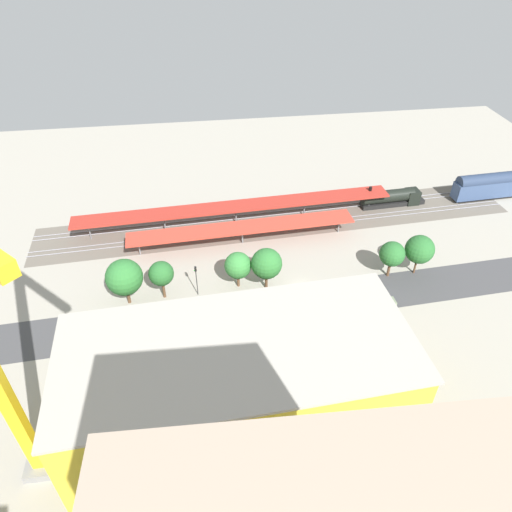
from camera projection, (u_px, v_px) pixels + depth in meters
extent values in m
plane|color=#9E998C|center=(300.00, 288.00, 84.61)|extent=(165.30, 165.30, 0.00)
cube|color=#665E54|center=(278.00, 220.00, 102.36)|extent=(103.90, 19.16, 0.01)
cube|color=#424244|center=(305.00, 302.00, 81.66)|extent=(103.65, 14.62, 0.01)
cube|color=#9E9EA8|center=(276.00, 211.00, 104.99)|extent=(103.17, 5.76, 0.12)
cube|color=#9E9EA8|center=(277.00, 215.00, 103.86)|extent=(103.17, 5.76, 0.12)
cube|color=#9E9EA8|center=(280.00, 225.00, 100.65)|extent=(103.17, 5.76, 0.12)
cube|color=#9E9EA8|center=(281.00, 228.00, 99.51)|extent=(103.17, 5.76, 0.12)
cube|color=#C63D2D|center=(242.00, 228.00, 93.39)|extent=(45.88, 7.31, 0.34)
cylinder|color=slate|center=(339.00, 225.00, 97.75)|extent=(0.30, 0.30, 3.60)
cylinder|color=slate|center=(242.00, 236.00, 94.59)|extent=(0.30, 0.30, 3.60)
cylinder|color=slate|center=(139.00, 247.00, 91.43)|extent=(0.30, 0.30, 3.60)
cube|color=#A82D23|center=(236.00, 206.00, 98.95)|extent=(67.87, 8.47, 0.36)
cylinder|color=slate|center=(370.00, 201.00, 104.98)|extent=(0.30, 0.30, 4.05)
cylinder|color=slate|center=(304.00, 208.00, 102.63)|extent=(0.30, 0.30, 4.05)
cylinder|color=slate|center=(236.00, 215.00, 100.29)|extent=(0.30, 0.30, 4.05)
cylinder|color=slate|center=(164.00, 223.00, 97.95)|extent=(0.30, 0.30, 4.05)
cylinder|color=slate|center=(89.00, 231.00, 95.60)|extent=(0.30, 0.30, 4.05)
cube|color=black|center=(392.00, 203.00, 107.24)|extent=(15.07, 3.40, 1.00)
cylinder|color=black|center=(388.00, 196.00, 105.85)|extent=(12.26, 3.53, 2.87)
cube|color=black|center=(412.00, 196.00, 107.25)|extent=(2.99, 3.22, 3.33)
cylinder|color=black|center=(370.00, 190.00, 103.85)|extent=(0.70, 0.70, 1.40)
cube|color=black|center=(488.00, 196.00, 110.01)|extent=(16.69, 3.44, 0.60)
cube|color=#384C72|center=(491.00, 188.00, 108.64)|extent=(18.56, 4.17, 3.89)
cylinder|color=#273550|center=(494.00, 179.00, 107.30)|extent=(17.82, 4.13, 3.17)
cube|color=black|center=(382.00, 306.00, 80.70)|extent=(3.96, 1.87, 0.30)
cube|color=gray|center=(382.00, 303.00, 80.34)|extent=(4.71, 1.97, 0.89)
cube|color=#1E2328|center=(383.00, 300.00, 79.89)|extent=(2.66, 1.68, 0.59)
cube|color=black|center=(345.00, 311.00, 79.58)|extent=(3.47, 1.85, 0.30)
cube|color=navy|center=(346.00, 309.00, 79.22)|extent=(4.12, 1.94, 0.87)
cube|color=#1E2328|center=(346.00, 306.00, 78.79)|extent=(2.32, 1.69, 0.56)
cube|color=black|center=(308.00, 314.00, 79.18)|extent=(3.58, 2.06, 0.30)
cube|color=silver|center=(308.00, 311.00, 78.84)|extent=(4.24, 2.19, 0.82)
cube|color=#1E2328|center=(308.00, 308.00, 78.38)|extent=(2.43, 1.81, 0.68)
cube|color=black|center=(268.00, 320.00, 78.02)|extent=(3.63, 2.06, 0.30)
cube|color=black|center=(268.00, 317.00, 77.70)|extent=(4.30, 2.19, 0.74)
cube|color=#1E2328|center=(269.00, 314.00, 77.27)|extent=(2.46, 1.80, 0.68)
cube|color=black|center=(228.00, 325.00, 77.01)|extent=(3.56, 1.81, 0.30)
cube|color=navy|center=(228.00, 323.00, 76.68)|extent=(4.24, 1.89, 0.79)
cube|color=#1E2328|center=(228.00, 320.00, 76.24)|extent=(2.38, 1.64, 0.66)
cube|color=yellow|center=(239.00, 390.00, 57.87)|extent=(41.54, 20.00, 15.39)
cube|color=#ADA89E|center=(237.00, 347.00, 53.06)|extent=(42.17, 20.63, 0.40)
cube|color=gray|center=(42.00, 465.00, 57.51)|extent=(3.60, 3.60, 1.20)
cube|color=black|center=(160.00, 347.00, 73.21)|extent=(9.76, 2.89, 0.50)
cube|color=silver|center=(166.00, 338.00, 72.41)|extent=(7.48, 3.01, 2.73)
cube|color=maroon|center=(134.00, 344.00, 71.77)|extent=(2.45, 2.71, 2.34)
cube|color=black|center=(274.00, 346.00, 73.32)|extent=(9.21, 3.43, 0.50)
cube|color=silver|center=(281.00, 338.00, 72.59)|extent=(7.25, 3.35, 2.64)
cube|color=silver|center=(253.00, 345.00, 71.64)|extent=(2.34, 2.60, 2.38)
cylinder|color=brown|center=(266.00, 280.00, 83.56)|extent=(0.53, 0.53, 3.66)
sphere|color=#2D7233|center=(267.00, 264.00, 81.27)|extent=(5.50, 5.50, 5.50)
cylinder|color=brown|center=(128.00, 295.00, 80.54)|extent=(0.56, 0.56, 3.52)
sphere|color=#2D7233|center=(124.00, 277.00, 78.13)|extent=(6.28, 6.28, 6.28)
cylinder|color=brown|center=(238.00, 279.00, 84.18)|extent=(0.50, 0.50, 3.04)
sphere|color=#38843D|center=(238.00, 265.00, 82.22)|extent=(4.83, 4.83, 4.83)
cylinder|color=brown|center=(389.00, 268.00, 86.38)|extent=(0.53, 0.53, 3.42)
sphere|color=#28662D|center=(392.00, 254.00, 84.35)|extent=(4.64, 4.64, 4.64)
cylinder|color=brown|center=(164.00, 289.00, 81.57)|extent=(0.50, 0.50, 3.83)
sphere|color=#28662D|center=(161.00, 274.00, 79.48)|extent=(4.34, 4.34, 4.34)
cylinder|color=brown|center=(415.00, 265.00, 86.96)|extent=(0.37, 0.37, 3.62)
sphere|color=#28662D|center=(420.00, 249.00, 84.72)|extent=(5.31, 5.31, 5.31)
cylinder|color=#333333|center=(197.00, 283.00, 81.61)|extent=(0.16, 0.16, 5.37)
cube|color=black|center=(195.00, 269.00, 79.70)|extent=(0.36, 0.36, 0.90)
sphere|color=green|center=(194.00, 270.00, 79.86)|extent=(0.20, 0.20, 0.20)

